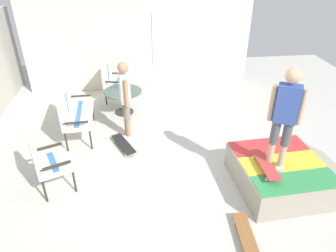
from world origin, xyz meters
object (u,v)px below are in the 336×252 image
at_px(patio_bench, 72,110).
at_px(skateboard_spare, 246,235).
at_px(patio_table, 123,97).
at_px(patio_chair_near_house, 112,78).
at_px(skateboard_by_bench, 124,144).
at_px(skateboard_on_ramp, 266,164).
at_px(skate_ramp, 281,174).
at_px(person_skater, 285,114).
at_px(person_watching, 125,95).
at_px(patio_chair_by_wall, 44,159).

xyz_separation_m(patio_bench, skateboard_spare, (-3.07, -2.72, -0.53)).
bearing_deg(patio_table, patio_chair_near_house, 20.75).
distance_m(skateboard_by_bench, skateboard_spare, 3.01).
bearing_deg(patio_table, skateboard_on_ramp, -144.00).
distance_m(skate_ramp, person_skater, 1.24).
xyz_separation_m(patio_chair_near_house, patio_table, (-0.71, -0.27, -0.21)).
distance_m(skate_ramp, person_watching, 3.25).
height_order(skate_ramp, skateboard_spare, skate_ramp).
distance_m(patio_table, skateboard_on_ramp, 3.85).
distance_m(patio_bench, skateboard_spare, 4.14).
xyz_separation_m(patio_bench, person_watching, (-0.15, -1.10, 0.34)).
distance_m(patio_chair_by_wall, person_skater, 3.76).
bearing_deg(person_skater, skateboard_spare, 142.11).
xyz_separation_m(person_watching, skateboard_by_bench, (-0.44, 0.09, -0.87)).
bearing_deg(skate_ramp, patio_table, 41.52).
xyz_separation_m(patio_chair_by_wall, person_watching, (1.53, -1.30, 0.34)).
bearing_deg(patio_chair_by_wall, person_skater, -97.29).
height_order(patio_chair_by_wall, person_skater, person_skater).
bearing_deg(patio_table, skateboard_by_bench, 179.76).
bearing_deg(patio_chair_near_house, skateboard_on_ramp, -146.51).
height_order(patio_bench, person_skater, person_skater).
relative_size(skate_ramp, patio_chair_by_wall, 2.07).
bearing_deg(person_watching, skateboard_on_ramp, -133.01).
xyz_separation_m(person_watching, skateboard_spare, (-2.92, -1.62, -0.87)).
bearing_deg(patio_table, skate_ramp, -138.48).
xyz_separation_m(patio_chair_near_house, person_watching, (-1.79, -0.35, 0.34)).
height_order(skate_ramp, person_skater, person_skater).
bearing_deg(skateboard_on_ramp, patio_chair_near_house, 33.49).
bearing_deg(patio_bench, skate_ramp, -119.28).
xyz_separation_m(skate_ramp, skateboard_by_bench, (1.45, 2.64, -0.16)).
distance_m(patio_chair_near_house, skateboard_on_ramp, 4.58).
relative_size(person_watching, person_skater, 0.99).
relative_size(patio_bench, skateboard_by_bench, 1.57).
height_order(patio_table, person_watching, person_watching).
height_order(skate_ramp, skateboard_on_ramp, skateboard_on_ramp).
bearing_deg(skateboard_on_ramp, person_watching, 46.99).
xyz_separation_m(person_skater, skateboard_by_bench, (1.56, 2.43, -1.38)).
distance_m(skate_ramp, skateboard_on_ramp, 0.52).
bearing_deg(patio_chair_by_wall, patio_chair_near_house, -15.80).
height_order(person_skater, skateboard_spare, person_skater).
height_order(person_watching, person_skater, person_skater).
distance_m(patio_bench, patio_table, 1.39).
distance_m(patio_chair_by_wall, person_watching, 2.04).
relative_size(person_skater, skateboard_on_ramp, 2.07).
bearing_deg(patio_bench, person_skater, -122.05).
bearing_deg(patio_chair_near_house, person_watching, -168.83).
xyz_separation_m(patio_chair_by_wall, patio_table, (2.61, -1.21, -0.21)).
height_order(patio_table, skateboard_by_bench, patio_table).
bearing_deg(person_watching, skate_ramp, -126.60).
bearing_deg(person_skater, skate_ramp, -63.68).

